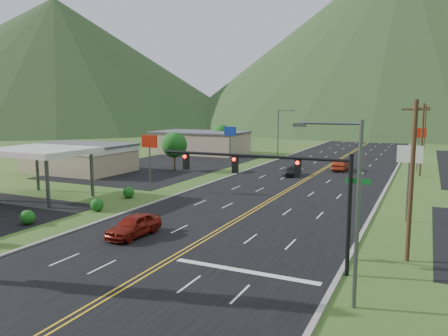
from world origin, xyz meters
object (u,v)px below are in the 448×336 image
at_px(car_dark_mid, 292,172).
at_px(car_red_near, 134,226).
at_px(gas_canopy, 41,152).
at_px(car_red_far, 341,166).
at_px(streetlight_east, 351,202).
at_px(streetlight_west, 280,129).
at_px(traffic_signal, 281,179).

bearing_deg(car_dark_mid, car_red_near, -93.06).
distance_m(gas_canopy, car_red_far, 41.60).
relative_size(streetlight_east, gas_canopy, 0.90).
bearing_deg(streetlight_west, car_dark_mid, -67.83).
height_order(traffic_signal, car_red_near, traffic_signal).
height_order(traffic_signal, car_red_far, traffic_signal).
bearing_deg(streetlight_west, streetlight_east, -69.14).
distance_m(traffic_signal, gas_canopy, 29.59).
bearing_deg(car_red_far, traffic_signal, 97.82).
xyz_separation_m(traffic_signal, gas_canopy, (-28.48, 8.00, -0.46)).
xyz_separation_m(gas_canopy, car_dark_mid, (19.49, 25.50, -4.26)).
xyz_separation_m(streetlight_east, streetlight_west, (-22.86, 60.00, 0.00)).
distance_m(streetlight_east, car_red_near, 17.54).
relative_size(traffic_signal, streetlight_west, 1.46).
height_order(streetlight_west, car_dark_mid, streetlight_west).
bearing_deg(car_red_near, traffic_signal, -1.22).
height_order(traffic_signal, streetlight_east, streetlight_east).
distance_m(streetlight_west, car_dark_mid, 24.72).
relative_size(gas_canopy, car_red_far, 2.04).
distance_m(traffic_signal, car_dark_mid, 35.01).
bearing_deg(gas_canopy, car_red_near, -22.65).
relative_size(traffic_signal, car_dark_mid, 3.09).
height_order(gas_canopy, car_red_near, gas_canopy).
xyz_separation_m(traffic_signal, car_red_far, (-3.76, 41.21, -4.52)).
height_order(streetlight_east, streetlight_west, same).
xyz_separation_m(car_dark_mid, car_red_far, (5.23, 7.71, 0.19)).
bearing_deg(car_red_far, car_dark_mid, 58.43).
height_order(traffic_signal, streetlight_west, streetlight_west).
bearing_deg(car_red_near, streetlight_east, -13.45).
height_order(car_dark_mid, car_red_far, car_red_far).
bearing_deg(car_red_near, car_dark_mid, 88.94).
height_order(streetlight_west, car_red_far, streetlight_west).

